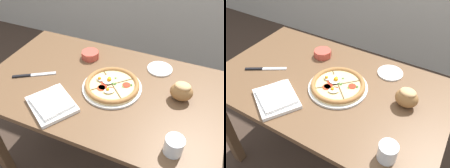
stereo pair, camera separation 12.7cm
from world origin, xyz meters
TOP-DOWN VIEW (x-y plane):
  - ground_plane at (0.00, 0.00)m, footprint 12.00×12.00m
  - dining_table at (0.00, 0.00)m, footprint 1.31×0.79m
  - pizza at (0.07, -0.01)m, footprint 0.32×0.32m
  - ramekin_bowl at (-0.17, 0.21)m, footprint 0.11×0.11m
  - napkin_folded at (-0.16, -0.25)m, footprint 0.30×0.29m
  - bread_piece_near at (0.43, 0.06)m, footprint 0.12×0.09m
  - knife_main at (-0.39, -0.08)m, footprint 0.22×0.15m
  - water_glass at (0.46, -0.27)m, footprint 0.08×0.08m
  - side_saucer at (0.27, 0.26)m, footprint 0.15×0.15m

SIDE VIEW (x-z plane):
  - ground_plane at x=0.00m, z-range 0.00..0.00m
  - dining_table at x=0.00m, z-range 0.27..1.04m
  - knife_main at x=-0.39m, z-range 0.77..0.78m
  - side_saucer at x=0.27m, z-range 0.77..0.78m
  - napkin_folded at x=-0.16m, z-range 0.77..0.81m
  - pizza at x=0.07m, z-range 0.76..0.82m
  - ramekin_bowl at x=-0.17m, z-range 0.77..0.82m
  - water_glass at x=0.46m, z-range 0.77..0.85m
  - bread_piece_near at x=0.43m, z-range 0.77..0.88m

